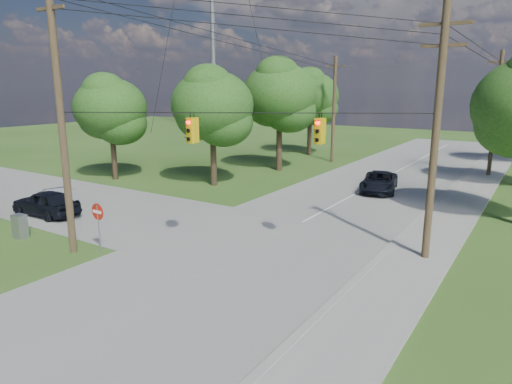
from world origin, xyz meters
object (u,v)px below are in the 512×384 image
Objects in this scene: pole_sw at (60,112)px; control_cabinet at (20,226)px; car_main_north at (379,182)px; pole_ne at (436,132)px; pole_north_e at (495,113)px; pole_north_w at (334,109)px; car_cross_dark at (46,203)px; car_cross_silver at (57,198)px; do_not_enter_sign at (98,217)px.

control_cabinet is (-3.82, -0.20, -5.63)m from pole_sw.
car_main_north is at bearing 57.11° from control_cabinet.
pole_ne is 1.05× the size of pole_north_e.
pole_north_w is at bearing 122.29° from pole_ne.
pole_ne is at bearing 22.06° from control_cabinet.
car_main_north is (14.00, 16.38, -0.07)m from car_cross_dark.
pole_north_e and pole_north_w have the same top height.
car_cross_silver is 1.78× the size of do_not_enter_sign.
car_cross_silver is 21.15m from car_main_north.
pole_ne reaches higher than car_main_north.
pole_sw is 6.81m from control_cabinet.
pole_ne is 21.42m from car_cross_silver.
pole_ne is at bearing 30.16° from do_not_enter_sign.
pole_sw is 15.51m from pole_ne.
do_not_enter_sign reaches higher than control_cabinet.
do_not_enter_sign is at bearing 7.03° from control_cabinet.
car_cross_dark is at bearing -102.43° from pole_north_w.
car_cross_silver is (-6.68, -25.53, -4.43)m from pole_north_w.
pole_sw is 21.40m from car_main_north.
pole_north_e is 33.60m from car_cross_dark.
control_cabinet is (-17.32, -29.80, -4.54)m from pole_north_e.
pole_sw reaches higher than control_cabinet.
pole_north_w is at bearing 93.66° from do_not_enter_sign.
do_not_enter_sign is at bearing -150.55° from pole_ne.
pole_sw is 29.62m from pole_north_w.
car_main_north is at bearing -52.11° from pole_north_w.
control_cabinet is at bearing -96.54° from pole_north_w.
car_cross_dark reaches higher than car_main_north.
car_main_north is at bearing 116.58° from pole_ne.
car_cross_silver is 3.41× the size of control_cabinet.
car_main_north is at bearing 68.14° from pole_sw.
pole_north_e is 1.00× the size of pole_north_w.
pole_sw is 2.72× the size of car_cross_dark.
pole_north_w reaches higher than car_cross_dark.
car_main_north reaches higher than car_cross_silver.
pole_north_e is 2.03× the size of car_main_north.
pole_ne is 2.59× the size of car_cross_silver.
pole_sw is 1.20× the size of pole_north_e.
car_cross_dark is at bearing 164.08° from do_not_enter_sign.
pole_sw is 8.79m from car_cross_dark.
pole_north_w is 13.91m from car_main_north.
do_not_enter_sign is at bearing 86.43° from car_cross_silver.
car_cross_silver is 5.38m from control_cabinet.
pole_ne reaches higher than car_cross_dark.
car_cross_silver is (-7.08, 4.07, -5.53)m from pole_sw.
car_cross_silver is 0.82× the size of car_main_north.
pole_sw is at bearing 63.64° from car_cross_dark.
pole_ne is at bearing -57.71° from pole_north_w.
pole_sw is at bearing 0.82° from control_cabinet.
car_cross_silver reaches higher than control_cabinet.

